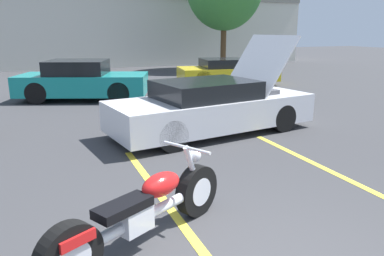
{
  "coord_description": "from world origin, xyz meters",
  "views": [
    {
      "loc": [
        -1.71,
        -2.32,
        2.28
      ],
      "look_at": [
        0.39,
        2.88,
        0.8
      ],
      "focal_mm": 35.0,
      "sensor_mm": 36.0,
      "label": 1
    }
  ],
  "objects_px": {
    "show_car_hood_open": "(213,107)",
    "parked_car_right_row": "(227,72)",
    "parked_car_mid_row": "(82,81)",
    "motorcycle": "(143,212)"
  },
  "relations": [
    {
      "from": "parked_car_mid_row",
      "to": "show_car_hood_open",
      "type": "bearing_deg",
      "value": -46.4
    },
    {
      "from": "show_car_hood_open",
      "to": "parked_car_mid_row",
      "type": "height_order",
      "value": "show_car_hood_open"
    },
    {
      "from": "motorcycle",
      "to": "parked_car_mid_row",
      "type": "relative_size",
      "value": 0.5
    },
    {
      "from": "parked_car_mid_row",
      "to": "motorcycle",
      "type": "bearing_deg",
      "value": -71.7
    },
    {
      "from": "motorcycle",
      "to": "show_car_hood_open",
      "type": "bearing_deg",
      "value": 26.94
    },
    {
      "from": "show_car_hood_open",
      "to": "parked_car_right_row",
      "type": "distance_m",
      "value": 7.68
    },
    {
      "from": "show_car_hood_open",
      "to": "parked_car_mid_row",
      "type": "bearing_deg",
      "value": 104.04
    },
    {
      "from": "parked_car_right_row",
      "to": "parked_car_mid_row",
      "type": "height_order",
      "value": "parked_car_mid_row"
    },
    {
      "from": "motorcycle",
      "to": "parked_car_mid_row",
      "type": "height_order",
      "value": "parked_car_mid_row"
    },
    {
      "from": "show_car_hood_open",
      "to": "parked_car_right_row",
      "type": "height_order",
      "value": "show_car_hood_open"
    }
  ]
}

